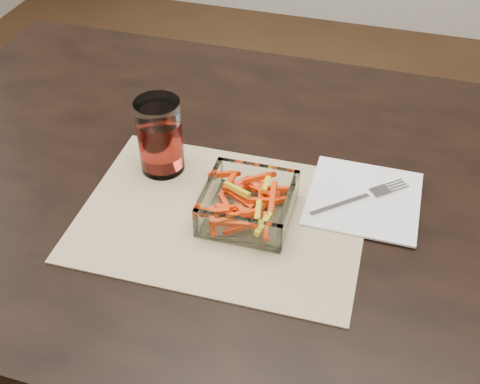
# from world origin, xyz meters

# --- Properties ---
(dining_table) EXTENTS (1.60, 0.90, 0.75)m
(dining_table) POSITION_xyz_m (0.00, 0.00, 0.66)
(dining_table) COLOR black
(dining_table) RESTS_ON ground
(placemat) EXTENTS (0.46, 0.34, 0.00)m
(placemat) POSITION_xyz_m (-0.13, -0.10, 0.75)
(placemat) COLOR tan
(placemat) RESTS_ON dining_table
(glass_bowl) EXTENTS (0.14, 0.14, 0.05)m
(glass_bowl) POSITION_xyz_m (-0.09, -0.09, 0.78)
(glass_bowl) COLOR white
(glass_bowl) RESTS_ON placemat
(tumbler) EXTENTS (0.08, 0.08, 0.13)m
(tumbler) POSITION_xyz_m (-0.27, -0.01, 0.82)
(tumbler) COLOR white
(tumbler) RESTS_ON placemat
(napkin) EXTENTS (0.18, 0.18, 0.00)m
(napkin) POSITION_xyz_m (0.08, 0.01, 0.76)
(napkin) COLOR white
(napkin) RESTS_ON placemat
(fork) EXTENTS (0.15, 0.14, 0.00)m
(fork) POSITION_xyz_m (0.08, 0.00, 0.76)
(fork) COLOR silver
(fork) RESTS_ON napkin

